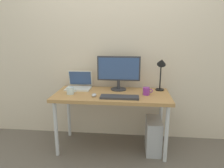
# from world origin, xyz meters

# --- Properties ---
(ground_plane) EXTENTS (6.00, 6.00, 0.00)m
(ground_plane) POSITION_xyz_m (0.00, 0.00, 0.00)
(ground_plane) COLOR #665B51
(back_wall) EXTENTS (4.40, 0.04, 2.60)m
(back_wall) POSITION_xyz_m (0.00, 0.37, 1.30)
(back_wall) COLOR beige
(back_wall) RESTS_ON ground_plane
(desk) EXTENTS (1.40, 0.63, 0.73)m
(desk) POSITION_xyz_m (0.00, 0.00, 0.66)
(desk) COLOR #B7844C
(desk) RESTS_ON ground_plane
(monitor) EXTENTS (0.55, 0.20, 0.44)m
(monitor) POSITION_xyz_m (0.07, 0.18, 0.98)
(monitor) COLOR #333338
(monitor) RESTS_ON desk
(laptop) EXTENTS (0.32, 0.27, 0.23)m
(laptop) POSITION_xyz_m (-0.46, 0.20, 0.79)
(laptop) COLOR silver
(laptop) RESTS_ON desk
(desk_lamp) EXTENTS (0.11, 0.16, 0.44)m
(desk_lamp) POSITION_xyz_m (0.60, 0.18, 1.04)
(desk_lamp) COLOR black
(desk_lamp) RESTS_ON desk
(keyboard) EXTENTS (0.44, 0.14, 0.02)m
(keyboard) POSITION_xyz_m (0.10, -0.17, 0.74)
(keyboard) COLOR #333338
(keyboard) RESTS_ON desk
(mouse) EXTENTS (0.06, 0.09, 0.03)m
(mouse) POSITION_xyz_m (-0.20, -0.14, 0.74)
(mouse) COLOR #B2B2B7
(mouse) RESTS_ON desk
(coffee_mug) EXTENTS (0.12, 0.08, 0.09)m
(coffee_mug) POSITION_xyz_m (0.41, -0.01, 0.77)
(coffee_mug) COLOR purple
(coffee_mug) RESTS_ON desk
(glass_cup) EXTENTS (0.12, 0.09, 0.09)m
(glass_cup) POSITION_xyz_m (-0.50, -0.07, 0.77)
(glass_cup) COLOR silver
(glass_cup) RESTS_ON desk
(computer_tower) EXTENTS (0.18, 0.36, 0.42)m
(computer_tower) POSITION_xyz_m (0.52, -0.04, 0.21)
(computer_tower) COLOR #B2B2B7
(computer_tower) RESTS_ON ground_plane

